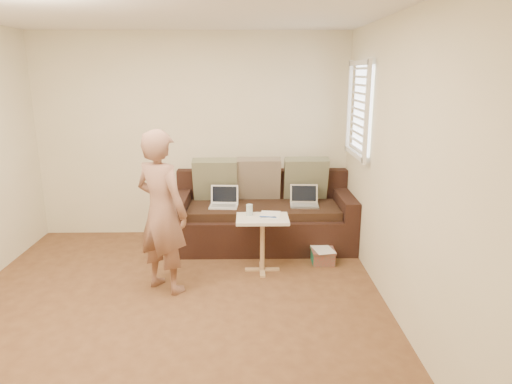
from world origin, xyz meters
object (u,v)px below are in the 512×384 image
side_table (262,244)px  laptop_white (224,207)px  sofa (263,212)px  person (162,212)px  striped_box (323,256)px  drinking_glass (249,210)px  laptop_silver (304,206)px

side_table → laptop_white: bearing=122.8°
sofa → person: (-1.02, -1.19, 0.38)m
person → striped_box: person is taller
laptop_white → drinking_glass: (0.31, -0.62, 0.15)m
drinking_glass → striped_box: bearing=7.7°
laptop_white → side_table: 0.85m
laptop_white → person: (-0.53, -1.10, 0.28)m
person → drinking_glass: size_ratio=13.38×
sofa → laptop_silver: sofa is taller
laptop_silver → striped_box: laptop_silver is taller
laptop_white → drinking_glass: bearing=-59.6°
laptop_silver → drinking_glass: bearing=-133.5°
sofa → drinking_glass: bearing=-103.7°
laptop_white → person: bearing=-112.1°
person → side_table: person is taller
laptop_white → side_table: (0.45, -0.69, -0.22)m
person → drinking_glass: (0.84, 0.49, -0.13)m
side_table → drinking_glass: drinking_glass is taller
laptop_silver → laptop_white: (-0.98, -0.01, 0.00)m
sofa → laptop_silver: 0.52m
person → striped_box: 1.92m
sofa → laptop_silver: (0.50, -0.08, 0.10)m
person → side_table: size_ratio=2.64×
drinking_glass → striped_box: size_ratio=0.45×
laptop_silver → laptop_white: laptop_white is taller
sofa → laptop_white: size_ratio=6.52×
laptop_white → striped_box: laptop_white is taller
sofa → striped_box: 0.95m
sofa → side_table: 0.80m
laptop_white → sofa: bearing=14.3°
person → striped_box: bearing=-126.9°
drinking_glass → striped_box: 1.02m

